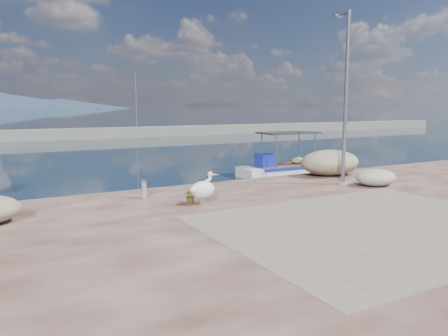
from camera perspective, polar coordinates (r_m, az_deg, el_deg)
ground at (r=14.42m, az=7.39°, el=-7.00°), size 1400.00×1400.00×0.00m
quay_patch at (r=12.80m, az=19.15°, el=-7.01°), size 9.00×7.00×0.01m
breakwater at (r=51.94m, az=-19.78°, el=4.19°), size 120.00×2.20×7.50m
boat_right at (r=24.02m, az=8.20°, el=-0.41°), size 5.74×2.06×2.73m
pelican at (r=14.50m, az=-2.73°, el=-2.77°), size 1.12×0.60×1.07m
lamp_post at (r=18.59m, az=15.55°, el=8.00°), size 0.44×0.96×7.00m
bollard_near at (r=15.69m, az=-10.40°, el=-2.61°), size 0.22×0.22×0.66m
potted_plant at (r=14.78m, az=-4.39°, el=-3.59°), size 0.47×0.42×0.50m
net_pile_c at (r=21.16m, az=13.65°, el=0.71°), size 3.03×2.17×1.19m
net_pile_d at (r=18.90m, az=19.23°, el=-1.18°), size 1.81×1.36×0.68m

